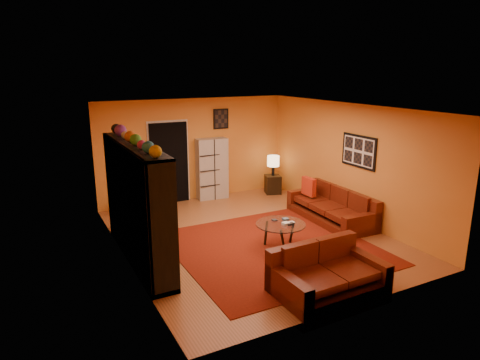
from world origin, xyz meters
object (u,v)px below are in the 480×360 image
sofa (334,208)px  table_lamp (273,161)px  loveseat (325,273)px  storage_cabinet (212,169)px  coffee_table (280,226)px  bowl_chair (132,203)px  entertainment_unit (137,203)px  side_table (273,184)px  tv (140,207)px

sofa → table_lamp: (-0.10, 2.44, 0.60)m
sofa → loveseat: 3.24m
loveseat → storage_cabinet: size_ratio=1.07×
table_lamp → coffee_table: bearing=-119.6°
storage_cabinet → bowl_chair: size_ratio=2.54×
sofa → entertainment_unit: bearing=-177.7°
bowl_chair → table_lamp: table_lamp is taller
entertainment_unit → side_table: size_ratio=6.00×
storage_cabinet → table_lamp: storage_cabinet is taller
bowl_chair → table_lamp: size_ratio=1.15×
entertainment_unit → loveseat: size_ratio=1.77×
entertainment_unit → sofa: 4.48m
entertainment_unit → side_table: (4.32, 2.45, -0.80)m
sofa → coffee_table: sofa is taller
tv → storage_cabinet: size_ratio=0.56×
bowl_chair → entertainment_unit: bearing=-101.0°
storage_cabinet → table_lamp: bearing=-8.1°
coffee_table → tv: bearing=163.6°
tv → coffee_table: (2.46, -0.73, -0.54)m
loveseat → table_lamp: table_lamp is taller
coffee_table → table_lamp: 3.68m
coffee_table → sofa: bearing=21.2°
table_lamp → sofa: bearing=-87.8°
storage_cabinet → coffee_table: bearing=-88.5°
coffee_table → storage_cabinet: size_ratio=0.60×
sofa → table_lamp: bearing=94.5°
entertainment_unit → coffee_table: entertainment_unit is taller
sofa → side_table: (-0.10, 2.44, -0.03)m
loveseat → side_table: (2.07, 4.86, -0.03)m
tv → storage_cabinet: bearing=-43.0°
coffee_table → storage_cabinet: 3.55m
side_table → entertainment_unit: bearing=-150.5°
entertainment_unit → sofa: (4.41, 0.00, -0.77)m
bowl_chair → table_lamp: 3.88m
sofa → bowl_chair: bearing=149.8°
storage_cabinet → side_table: (1.65, -0.35, -0.54)m
sofa → loveseat: bearing=-129.7°
entertainment_unit → table_lamp: entertainment_unit is taller
entertainment_unit → coffee_table: (2.51, -0.73, -0.62)m
sofa → loveseat: same height
tv → coffee_table: 2.62m
sofa → coffee_table: (-1.90, -0.74, 0.15)m
entertainment_unit → bowl_chair: size_ratio=4.79×
tv → loveseat: bearing=-137.6°
entertainment_unit → tv: 0.09m
tv → loveseat: 3.33m
sofa → tv: bearing=-177.7°
table_lamp → loveseat: bearing=-113.1°
bowl_chair → coffee_table: bearing=-57.9°
coffee_table → side_table: side_table is taller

